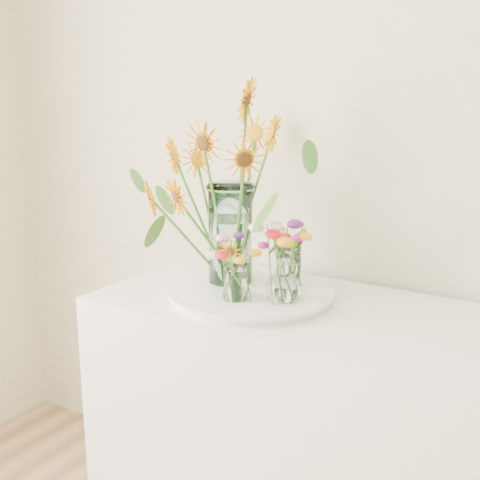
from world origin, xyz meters
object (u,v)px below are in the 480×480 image
(counter, at_px, (325,453))
(tray, at_px, (251,295))
(mason_jar, at_px, (230,234))
(small_vase_c, at_px, (289,267))
(small_vase_b, at_px, (283,278))
(small_vase_a, at_px, (236,282))

(counter, height_order, tray, tray)
(mason_jar, distance_m, small_vase_c, 0.20)
(mason_jar, bearing_deg, small_vase_b, -18.18)
(tray, height_order, small_vase_c, small_vase_c)
(small_vase_b, bearing_deg, mason_jar, 161.82)
(tray, distance_m, small_vase_c, 0.14)
(small_vase_b, bearing_deg, tray, 163.02)
(small_vase_c, bearing_deg, small_vase_a, -108.79)
(small_vase_a, height_order, small_vase_c, small_vase_c)
(counter, height_order, small_vase_a, small_vase_a)
(tray, distance_m, small_vase_a, 0.13)
(small_vase_b, distance_m, small_vase_c, 0.14)
(tray, xyz_separation_m, small_vase_c, (0.08, 0.09, 0.08))
(mason_jar, distance_m, small_vase_a, 0.20)
(tray, relative_size, mason_jar, 1.50)
(tray, xyz_separation_m, small_vase_a, (0.01, -0.10, 0.07))
(small_vase_c, bearing_deg, counter, -20.81)
(small_vase_a, distance_m, small_vase_c, 0.21)
(counter, relative_size, small_vase_b, 10.03)
(counter, distance_m, small_vase_a, 0.60)
(counter, distance_m, tray, 0.52)
(small_vase_b, xyz_separation_m, small_vase_c, (-0.05, 0.13, -0.01))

